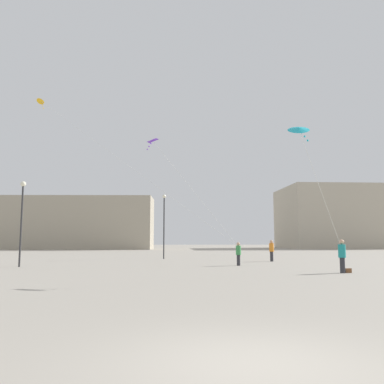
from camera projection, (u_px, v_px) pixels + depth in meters
The scene contains 12 objects.
ground_plane at pixel (256, 365), 5.71m from camera, with size 300.00×300.00×0.00m, color #9E9689.
person_in_teal at pixel (342, 254), 21.66m from camera, with size 0.39×0.39×1.78m.
person_in_orange at pixel (272, 250), 33.40m from camera, with size 0.38×0.38×1.76m.
person_in_green at pixel (238, 253), 27.93m from camera, with size 0.35×0.35×1.60m.
kite_amber_diamond at pixel (47, 106), 40.98m from camera, with size 18.69×13.38×14.91m.
kite_violet_delta at pixel (155, 144), 29.82m from camera, with size 6.59×1.79×7.98m.
kite_cyan_diamond at pixel (299, 129), 20.10m from camera, with size 3.48×2.78×6.29m.
building_centre_hall at pixel (79, 223), 77.88m from camera, with size 28.25×9.42×9.97m.
building_right_hall at pixel (339, 218), 87.62m from camera, with size 24.24×18.20×13.00m.
lamppost_east at pixel (22, 210), 26.89m from camera, with size 0.36×0.36×5.66m.
lamppost_west at pixel (164, 217), 38.39m from camera, with size 0.36×0.36×6.08m.
handbag_beside_flyer at pixel (348, 271), 21.67m from camera, with size 0.32×0.14×0.24m, color brown.
Camera 1 is at (-1.19, -5.90, 1.74)m, focal length 37.91 mm.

